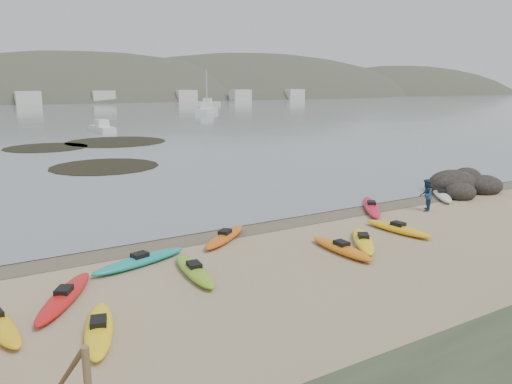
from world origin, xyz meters
TOP-DOWN VIEW (x-y plane):
  - ground at (0.00, 0.00)m, footprint 600.00×600.00m
  - wet_sand at (0.00, -0.30)m, footprint 60.00×60.00m
  - kayaks at (-1.40, -3.47)m, footprint 24.78×9.48m
  - person_east at (8.54, -2.29)m, footprint 1.00×0.95m
  - rock_cluster at (14.08, -0.33)m, footprint 5.06×3.68m
  - kelp_mats at (0.25, 30.85)m, footprint 16.69×25.45m
  - moored_boats at (-2.41, 83.54)m, footprint 107.00×76.20m
  - far_hills at (39.38, 193.97)m, footprint 550.00×135.00m
  - far_town at (6.00, 145.00)m, footprint 199.00×5.00m

SIDE VIEW (x-z plane):
  - far_hills at x=39.38m, z-range -55.93..24.07m
  - ground at x=0.00m, z-range 0.00..0.00m
  - wet_sand at x=0.00m, z-range 0.00..0.00m
  - kelp_mats at x=0.25m, z-range 0.01..0.05m
  - kayaks at x=-1.40m, z-range 0.00..0.34m
  - rock_cluster at x=14.08m, z-range -0.58..1.01m
  - moored_boats at x=-2.41m, z-range -0.10..1.31m
  - person_east at x=8.54m, z-range 0.00..1.62m
  - far_town at x=6.00m, z-range 0.00..4.00m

